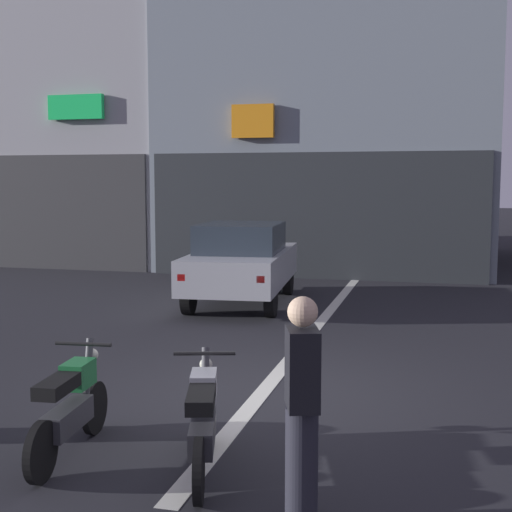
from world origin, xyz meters
The scene contains 7 objects.
ground_plane centered at (0.00, 0.00, 0.00)m, with size 120.00×120.00×0.00m, color #232328.
lane_centre_line centered at (0.00, 6.00, 0.00)m, with size 0.20×18.00×0.01m, color silver.
building_corner_left centered at (-9.82, 14.75, 8.45)m, with size 8.60×9.92×16.92m.
car_silver_crossing_near centered at (-1.83, 5.71, 0.89)m, with size 2.11×4.24×1.64m.
motorcycle_green_row_leftmost centered at (-1.23, -2.22, 0.46)m, with size 0.55×1.67×0.98m.
motorcycle_silver_row_left_mid centered at (0.05, -2.27, 0.46)m, with size 0.62×1.63×0.98m.
person_by_motorcycles centered at (1.03, -2.93, 0.86)m, with size 0.32×0.41×1.67m.
Camera 1 is at (1.93, -7.73, 2.48)m, focal length 49.05 mm.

